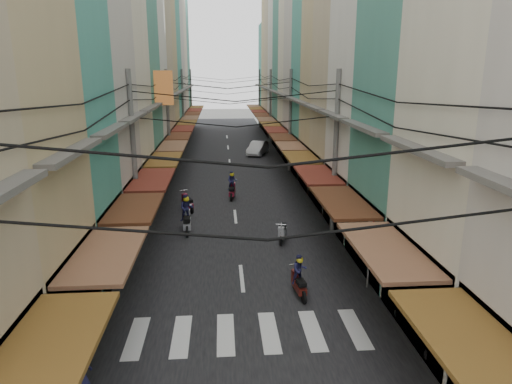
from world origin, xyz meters
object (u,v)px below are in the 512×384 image
bicycle (375,265)px  traffic_sign (370,233)px  market_umbrella (406,251)px  white_car (258,155)px

bicycle → traffic_sign: size_ratio=0.52×
traffic_sign → market_umbrella: bearing=-62.8°
market_umbrella → traffic_sign: 1.70m
white_car → market_umbrella: size_ratio=1.90×
white_car → traffic_sign: traffic_sign is taller
white_car → market_umbrella: bearing=-65.5°
market_umbrella → bicycle: bearing=86.3°
market_umbrella → traffic_sign: traffic_sign is taller
bicycle → white_car: bearing=25.5°
white_car → bicycle: size_ratio=2.86×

